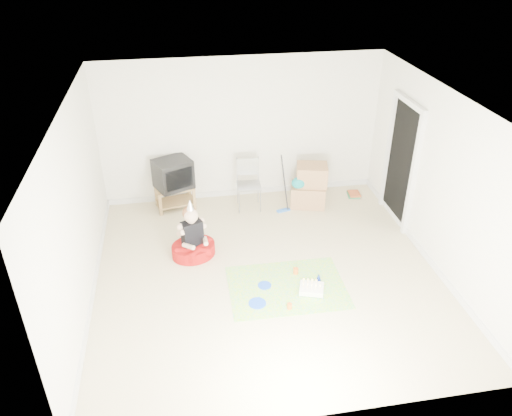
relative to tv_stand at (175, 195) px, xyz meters
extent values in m
plane|color=beige|center=(1.27, -2.19, -0.25)|extent=(5.00, 5.00, 0.00)
cube|color=black|center=(3.75, -0.99, 0.77)|extent=(0.02, 0.90, 2.05)
cube|color=olive|center=(0.00, 0.00, 0.15)|extent=(0.74, 0.54, 0.03)
cube|color=olive|center=(0.00, 0.00, -0.13)|extent=(0.74, 0.54, 0.03)
cube|color=olive|center=(-0.26, -0.24, -0.04)|extent=(0.06, 0.06, 0.42)
cube|color=olive|center=(0.33, -0.12, -0.04)|extent=(0.06, 0.06, 0.42)
cube|color=olive|center=(-0.33, 0.12, -0.04)|extent=(0.06, 0.06, 0.42)
cube|color=olive|center=(0.26, 0.24, -0.04)|extent=(0.06, 0.06, 0.42)
cube|color=black|center=(0.00, 0.00, 0.43)|extent=(0.76, 0.70, 0.52)
cube|color=#929297|center=(1.31, -0.23, 0.20)|extent=(0.44, 0.42, 0.03)
cylinder|color=#929297|center=(1.12, -0.22, 0.21)|extent=(0.02, 0.02, 0.92)
cylinder|color=#929297|center=(1.50, -0.25, 0.21)|extent=(0.02, 0.02, 0.92)
cube|color=#A77951|center=(2.39, -0.30, -0.05)|extent=(0.71, 0.61, 0.40)
cube|color=#A77951|center=(2.44, -0.28, 0.34)|extent=(0.61, 0.53, 0.38)
ellipsoid|color=#0B7C83|center=(2.18, -0.39, 0.26)|extent=(0.27, 0.19, 0.21)
cube|color=blue|center=(1.90, -0.46, -0.24)|extent=(0.26, 0.15, 0.03)
cylinder|color=black|center=(1.90, -0.46, 0.25)|extent=(0.11, 0.32, 0.95)
cube|color=#27774B|center=(3.34, -0.12, -0.24)|extent=(0.26, 0.31, 0.03)
cube|color=#B34E26|center=(3.34, -0.12, -0.21)|extent=(0.22, 0.28, 0.03)
cylinder|color=#A1100E|center=(0.23, -1.53, -0.16)|extent=(0.89, 0.89, 0.19)
cube|color=black|center=(0.23, -1.53, 0.14)|extent=(0.35, 0.28, 0.42)
sphere|color=#D1A88B|center=(0.23, -1.53, 0.46)|extent=(0.28, 0.28, 0.22)
cone|color=silver|center=(0.23, -1.53, 0.65)|extent=(0.11, 0.11, 0.17)
cube|color=#F6338C|center=(1.49, -2.56, -0.25)|extent=(1.67, 1.22, 0.01)
cube|color=white|center=(1.81, -2.71, -0.20)|extent=(0.40, 0.36, 0.09)
cube|color=green|center=(1.81, -2.71, -0.24)|extent=(0.40, 0.36, 0.01)
cylinder|color=beige|center=(1.68, -2.73, -0.12)|extent=(0.01, 0.01, 0.07)
cylinder|color=beige|center=(1.73, -2.75, -0.12)|extent=(0.01, 0.01, 0.07)
cylinder|color=beige|center=(1.79, -2.77, -0.12)|extent=(0.01, 0.01, 0.07)
cylinder|color=beige|center=(1.84, -2.78, -0.12)|extent=(0.01, 0.01, 0.07)
cylinder|color=beige|center=(1.90, -2.80, -0.12)|extent=(0.01, 0.01, 0.07)
cylinder|color=beige|center=(1.71, -2.63, -0.12)|extent=(0.01, 0.01, 0.07)
cylinder|color=beige|center=(1.77, -2.65, -0.12)|extent=(0.01, 0.01, 0.07)
cylinder|color=beige|center=(1.82, -2.66, -0.12)|extent=(0.01, 0.01, 0.07)
cylinder|color=beige|center=(1.88, -2.68, -0.12)|extent=(0.01, 0.01, 0.07)
cylinder|color=blue|center=(1.18, -2.48, -0.24)|extent=(0.24, 0.24, 0.01)
cylinder|color=blue|center=(1.01, -2.84, -0.24)|extent=(0.26, 0.26, 0.01)
cylinder|color=orange|center=(1.69, -2.27, -0.20)|extent=(0.08, 0.08, 0.09)
cylinder|color=orange|center=(1.42, -3.00, -0.21)|extent=(0.07, 0.07, 0.08)
cone|color=#1632A0|center=(1.96, -2.54, -0.17)|extent=(0.13, 0.13, 0.15)
camera|label=1|loc=(0.12, -7.97, 4.31)|focal=35.00mm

